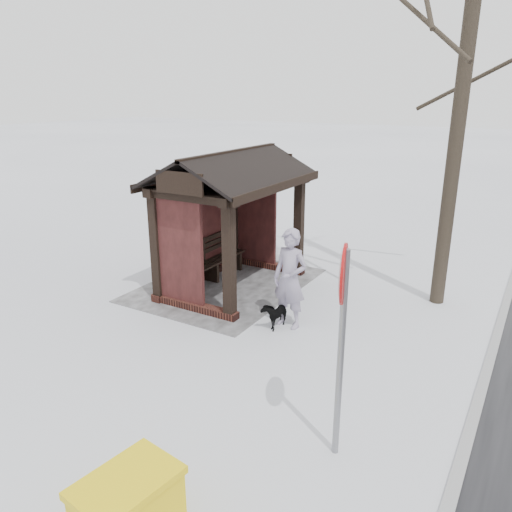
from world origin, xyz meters
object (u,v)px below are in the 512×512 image
(dog, at_px, (275,313))
(road_sign, at_px, (342,311))
(pedestrian, at_px, (290,279))
(grit_bin, at_px, (129,510))
(bus_shelter, at_px, (226,193))

(dog, distance_m, road_sign, 3.90)
(pedestrian, relative_size, grit_bin, 1.78)
(bus_shelter, relative_size, pedestrian, 1.89)
(grit_bin, distance_m, road_sign, 2.99)
(bus_shelter, height_order, dog, bus_shelter)
(bus_shelter, height_order, grit_bin, bus_shelter)
(dog, bearing_deg, grit_bin, -76.61)
(pedestrian, height_order, road_sign, road_sign)
(pedestrian, height_order, dog, pedestrian)
(bus_shelter, bearing_deg, dog, 56.09)
(dog, xyz_separation_m, road_sign, (2.68, 2.30, 1.64))
(dog, bearing_deg, bus_shelter, 147.35)
(pedestrian, relative_size, dog, 2.99)
(dog, relative_size, grit_bin, 0.59)
(bus_shelter, xyz_separation_m, road_sign, (4.00, 4.26, -0.26))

